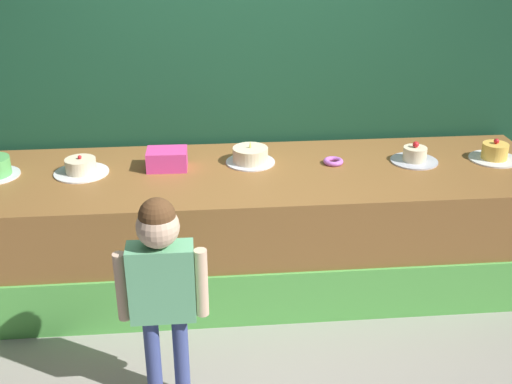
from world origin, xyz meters
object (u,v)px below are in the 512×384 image
(cake_right, at_px, (415,156))
(child_figure, at_px, (161,276))
(donut, at_px, (333,161))
(cake_left, at_px, (81,167))
(cake_center, at_px, (250,156))
(pink_box, at_px, (167,159))
(cake_far_right, at_px, (495,153))

(cake_right, bearing_deg, child_figure, -143.77)
(donut, distance_m, cake_right, 0.55)
(cake_left, relative_size, cake_center, 1.06)
(donut, xyz_separation_m, cake_left, (-1.64, -0.01, 0.03))
(child_figure, relative_size, donut, 8.75)
(donut, height_order, cake_left, cake_left)
(child_figure, distance_m, cake_right, 2.03)
(cake_center, bearing_deg, donut, -7.15)
(pink_box, height_order, cake_left, pink_box)
(cake_left, bearing_deg, child_figure, -65.01)
(pink_box, relative_size, cake_right, 0.82)
(cake_center, bearing_deg, pink_box, -174.98)
(pink_box, distance_m, donut, 1.10)
(child_figure, distance_m, cake_far_right, 2.48)
(child_figure, height_order, pink_box, child_figure)
(cake_left, bearing_deg, cake_center, 4.28)
(child_figure, relative_size, cake_left, 3.33)
(pink_box, height_order, cake_far_right, cake_far_right)
(child_figure, relative_size, cake_center, 3.53)
(cake_right, distance_m, cake_far_right, 0.55)
(cake_left, bearing_deg, cake_right, 0.02)
(donut, height_order, cake_far_right, cake_far_right)
(child_figure, distance_m, cake_center, 1.39)
(cake_center, distance_m, cake_far_right, 1.65)
(donut, bearing_deg, cake_left, -179.54)
(pink_box, distance_m, cake_far_right, 2.19)
(child_figure, height_order, cake_right, child_figure)
(cake_left, xyz_separation_m, cake_right, (2.19, 0.00, 0.00))
(cake_right, bearing_deg, cake_far_right, -1.30)
(pink_box, bearing_deg, cake_center, 5.02)
(child_figure, height_order, cake_left, child_figure)
(cake_center, relative_size, cake_right, 1.04)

